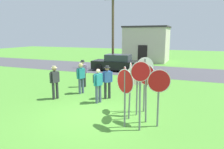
# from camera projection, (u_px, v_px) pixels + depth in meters

# --- Properties ---
(ground_plane) EXTENTS (80.00, 80.00, 0.00)m
(ground_plane) POSITION_uv_depth(u_px,v_px,m) (92.00, 115.00, 8.71)
(ground_plane) COLOR #47842D
(street_asphalt) EXTENTS (60.00, 6.40, 0.01)m
(street_asphalt) POSITION_uv_depth(u_px,v_px,m) (150.00, 71.00, 19.39)
(street_asphalt) COLOR #424247
(street_asphalt) RESTS_ON ground
(building_background) EXTENTS (5.32, 4.32, 4.32)m
(building_background) POSITION_uv_depth(u_px,v_px,m) (147.00, 44.00, 26.02)
(building_background) COLOR beige
(building_background) RESTS_ON ground
(utility_pole) EXTENTS (1.80, 0.24, 7.28)m
(utility_pole) POSITION_uv_depth(u_px,v_px,m) (113.00, 29.00, 20.47)
(utility_pole) COLOR brown
(utility_pole) RESTS_ON ground
(parked_car_on_street) EXTENTS (4.38, 2.17, 1.51)m
(parked_car_on_street) POSITION_uv_depth(u_px,v_px,m) (116.00, 63.00, 19.44)
(parked_car_on_street) COLOR black
(parked_car_on_street) RESTS_ON ground
(stop_sign_low_front) EXTENTS (0.75, 0.39, 2.26)m
(stop_sign_low_front) POSITION_uv_depth(u_px,v_px,m) (146.00, 83.00, 7.70)
(stop_sign_low_front) COLOR slate
(stop_sign_low_front) RESTS_ON ground
(stop_sign_far_back) EXTENTS (0.62, 0.39, 2.44)m
(stop_sign_far_back) POSITION_uv_depth(u_px,v_px,m) (140.00, 84.00, 7.06)
(stop_sign_far_back) COLOR slate
(stop_sign_far_back) RESTS_ON ground
(stop_sign_center_cluster) EXTENTS (0.86, 0.08, 2.13)m
(stop_sign_center_cluster) POSITION_uv_depth(u_px,v_px,m) (137.00, 81.00, 8.44)
(stop_sign_center_cluster) COLOR slate
(stop_sign_center_cluster) RESTS_ON ground
(stop_sign_leaning_right) EXTENTS (0.33, 0.60, 1.99)m
(stop_sign_leaning_right) POSITION_uv_depth(u_px,v_px,m) (125.00, 81.00, 8.91)
(stop_sign_leaning_right) COLOR slate
(stop_sign_leaning_right) RESTS_ON ground
(stop_sign_nearest) EXTENTS (0.34, 0.83, 2.29)m
(stop_sign_nearest) POSITION_uv_depth(u_px,v_px,m) (130.00, 80.00, 8.03)
(stop_sign_nearest) COLOR slate
(stop_sign_nearest) RESTS_ON ground
(stop_sign_leaning_left) EXTENTS (0.62, 0.54, 2.39)m
(stop_sign_leaning_left) POSITION_uv_depth(u_px,v_px,m) (145.00, 75.00, 8.81)
(stop_sign_leaning_left) COLOR slate
(stop_sign_leaning_left) RESTS_ON ground
(stop_sign_rear_right) EXTENTS (0.80, 0.33, 2.11)m
(stop_sign_rear_right) POSITION_uv_depth(u_px,v_px,m) (159.00, 88.00, 7.40)
(stop_sign_rear_right) COLOR slate
(stop_sign_rear_right) RESTS_ON ground
(stop_sign_rear_left) EXTENTS (0.76, 0.47, 2.14)m
(stop_sign_rear_left) POSITION_uv_depth(u_px,v_px,m) (125.00, 88.00, 7.32)
(stop_sign_rear_left) COLOR slate
(stop_sign_rear_left) RESTS_ON ground
(person_in_dark_shirt) EXTENTS (0.49, 0.38, 1.74)m
(person_in_dark_shirt) POSITION_uv_depth(u_px,v_px,m) (83.00, 72.00, 13.22)
(person_in_dark_shirt) COLOR #2D2D33
(person_in_dark_shirt) RESTS_ON ground
(person_in_teal) EXTENTS (0.44, 0.54, 1.74)m
(person_in_teal) POSITION_uv_depth(u_px,v_px,m) (81.00, 76.00, 11.74)
(person_in_teal) COLOR #4C5670
(person_in_teal) RESTS_ON ground
(person_holding_notes) EXTENTS (0.44, 0.54, 1.69)m
(person_holding_notes) POSITION_uv_depth(u_px,v_px,m) (98.00, 83.00, 10.12)
(person_holding_notes) COLOR #4C5670
(person_holding_notes) RESTS_ON ground
(person_on_left) EXTENTS (0.33, 0.54, 1.74)m
(person_on_left) POSITION_uv_depth(u_px,v_px,m) (55.00, 81.00, 10.71)
(person_on_left) COLOR #2D2D33
(person_on_left) RESTS_ON ground
(person_with_sunhat) EXTENTS (0.48, 0.47, 1.74)m
(person_with_sunhat) POSITION_uv_depth(u_px,v_px,m) (107.00, 80.00, 10.80)
(person_with_sunhat) COLOR #2D2D33
(person_with_sunhat) RESTS_ON ground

